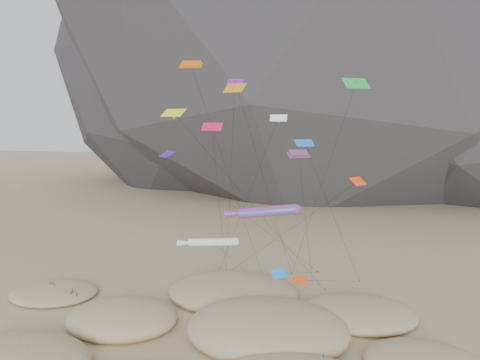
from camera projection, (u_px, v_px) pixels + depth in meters
ground at (213, 359)px, 43.04m from camera, size 500.00×500.00×0.00m
dunes at (212, 333)px, 46.67m from camera, size 53.30×35.71×4.25m
dune_grass at (219, 331)px, 46.79m from camera, size 44.17×29.99×1.46m
kite_stakes at (279, 276)px, 65.43m from camera, size 20.05×7.17×0.30m
rainbow_tube_kite at (265, 212)px, 47.16m from camera, size 7.82×20.48×13.54m
white_tube_kite at (209, 242)px, 49.93m from camera, size 6.88×17.64×9.56m
orange_parafoil at (192, 68)px, 53.77m from camera, size 8.13×10.74×28.66m
multi_parafoil at (299, 155)px, 52.30m from camera, size 2.70×10.00×18.56m
delta_kites at (258, 142)px, 50.98m from camera, size 23.79×22.92×26.56m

